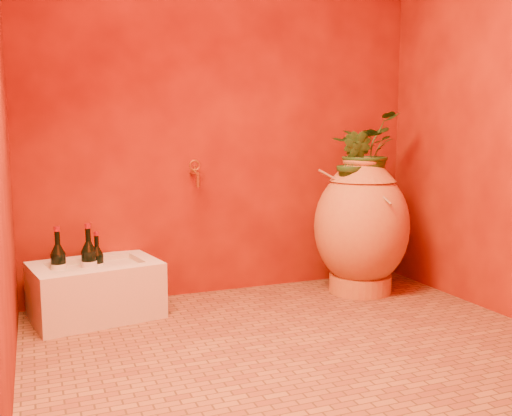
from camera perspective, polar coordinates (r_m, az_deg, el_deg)
name	(u,v)px	position (r m, az deg, el deg)	size (l,w,h in m)	color
floor	(296,343)	(2.83, 3.98, -13.30)	(2.50, 2.50, 0.00)	brown
wall_back	(227,92)	(3.57, -2.89, 11.53)	(2.50, 0.02, 2.50)	#600D05
wall_right	(510,86)	(3.38, 24.08, 11.09)	(0.02, 2.00, 2.50)	#600D05
amphora	(361,226)	(3.63, 10.50, -1.77)	(0.77, 0.77, 0.85)	#B27732
stone_basin	(96,291)	(3.26, -15.73, -8.00)	(0.72, 0.56, 0.30)	beige
wine_bottle_a	(59,266)	(3.26, -19.13, -5.55)	(0.08, 0.08, 0.34)	black
wine_bottle_b	(97,265)	(3.29, -15.58, -5.54)	(0.07, 0.07, 0.29)	black
wine_bottle_c	(89,264)	(3.26, -16.34, -5.36)	(0.08, 0.08, 0.35)	black
wall_tap	(195,172)	(3.43, -6.08, 3.60)	(0.07, 0.14, 0.16)	#A77526
plant_main	(365,150)	(3.61, 10.81, 5.67)	(0.43, 0.37, 0.47)	#20491A
plant_side	(353,162)	(3.50, 9.72, 4.56)	(0.21, 0.17, 0.38)	#20491A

